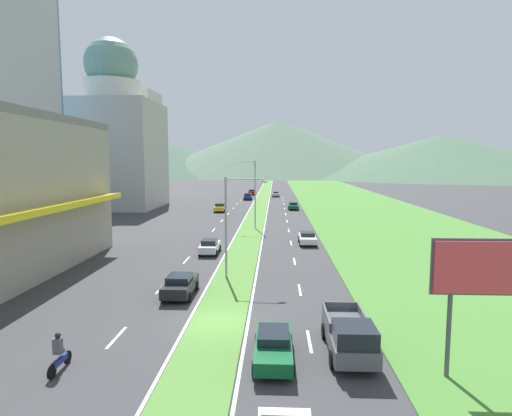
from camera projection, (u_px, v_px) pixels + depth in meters
name	position (u px, v px, depth m)	size (l,w,h in m)	color
ground_plane	(218.00, 323.00, 24.54)	(600.00, 600.00, 0.00)	#38383A
grass_median	(259.00, 208.00, 84.11)	(3.20, 240.00, 0.06)	#518438
grass_verge_right	(364.00, 209.00, 83.16)	(24.00, 240.00, 0.06)	#477F33
lane_dash_left_2	(117.00, 337.00, 22.49)	(0.16, 2.80, 0.01)	silver
lane_dash_left_3	(161.00, 288.00, 31.27)	(0.16, 2.80, 0.01)	silver
lane_dash_left_4	(186.00, 260.00, 40.05)	(0.16, 2.80, 0.01)	silver
lane_dash_left_5	(202.00, 242.00, 48.83)	(0.16, 2.80, 0.01)	silver
lane_dash_left_6	(214.00, 230.00, 57.61)	(0.16, 2.80, 0.01)	silver
lane_dash_left_7	(222.00, 221.00, 66.39)	(0.16, 2.80, 0.01)	silver
lane_dash_left_8	(228.00, 214.00, 75.17)	(0.16, 2.80, 0.01)	silver
lane_dash_left_9	(233.00, 208.00, 83.96)	(0.16, 2.80, 0.01)	silver
lane_dash_left_10	(237.00, 204.00, 92.74)	(0.16, 2.80, 0.01)	silver
lane_dash_left_11	(241.00, 200.00, 101.52)	(0.16, 2.80, 0.01)	silver
lane_dash_left_12	(243.00, 197.00, 110.30)	(0.16, 2.80, 0.01)	silver
lane_dash_right_2	(309.00, 341.00, 22.02)	(0.16, 2.80, 0.01)	silver
lane_dash_right_3	(300.00, 290.00, 30.80)	(0.16, 2.80, 0.01)	silver
lane_dash_right_4	(294.00, 261.00, 39.58)	(0.16, 2.80, 0.01)	silver
lane_dash_right_5	(291.00, 243.00, 48.36)	(0.16, 2.80, 0.01)	silver
lane_dash_right_6	(289.00, 230.00, 57.14)	(0.16, 2.80, 0.01)	silver
lane_dash_right_7	(287.00, 221.00, 65.92)	(0.16, 2.80, 0.01)	silver
lane_dash_right_8	(286.00, 214.00, 74.70)	(0.16, 2.80, 0.01)	silver
lane_dash_right_9	(285.00, 209.00, 83.48)	(0.16, 2.80, 0.01)	silver
lane_dash_right_10	(284.00, 204.00, 92.27)	(0.16, 2.80, 0.01)	silver
lane_dash_right_11	(283.00, 200.00, 101.05)	(0.16, 2.80, 0.01)	silver
lane_dash_right_12	(283.00, 197.00, 109.83)	(0.16, 2.80, 0.01)	silver
edge_line_median_left	(250.00, 208.00, 84.19)	(0.16, 240.00, 0.01)	silver
edge_line_median_right	(268.00, 208.00, 84.03)	(0.16, 240.00, 0.01)	silver
domed_building	(114.00, 139.00, 84.32)	(17.41, 17.41, 33.18)	#B7B2A8
midrise_colored	(131.00, 146.00, 104.36)	(12.65, 12.65, 26.11)	beige
hill_far_left	(150.00, 157.00, 315.48)	(231.74, 231.74, 24.20)	#3D5647
hill_far_center	(278.00, 147.00, 295.63)	(190.60, 190.60, 37.58)	#516B56
hill_far_right	(441.00, 156.00, 252.69)	(187.33, 187.33, 24.55)	#47664C
street_lamp_near	(231.00, 219.00, 33.41)	(3.41, 0.37, 8.09)	#99999E
street_lamp_mid	(253.00, 190.00, 58.09)	(3.03, 0.33, 9.38)	#99999E
billboard_roadside	(497.00, 274.00, 17.70)	(5.43, 0.28, 6.12)	#4C4C51
car_0	(276.00, 194.00, 111.11)	(1.88, 4.30, 1.33)	#B2B2B7
car_1	(248.00, 196.00, 102.31)	(1.94, 4.61, 1.62)	navy
car_2	(220.00, 207.00, 78.40)	(1.98, 4.60, 1.57)	yellow
car_3	(273.00, 345.00, 19.89)	(1.86, 4.66, 1.36)	#0C5128
car_4	(210.00, 246.00, 42.80)	(1.86, 4.12, 1.46)	silver
car_5	(293.00, 206.00, 81.94)	(1.97, 4.70, 1.40)	#0C5128
car_6	(252.00, 192.00, 116.83)	(2.03, 4.79, 1.53)	maroon
car_7	(307.00, 238.00, 47.73)	(1.94, 4.42, 1.35)	silver
car_8	(180.00, 285.00, 29.41)	(1.97, 4.32, 1.50)	black
pickup_truck_0	(349.00, 336.00, 20.31)	(2.18, 5.40, 2.00)	#515459
motorcycle_rider	(59.00, 355.00, 18.79)	(0.36, 2.00, 1.80)	black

